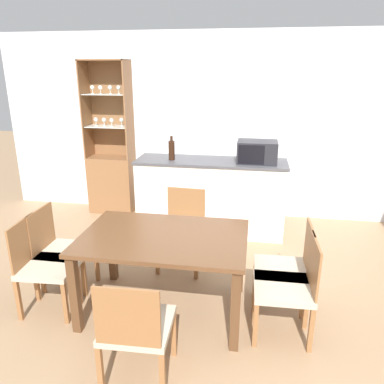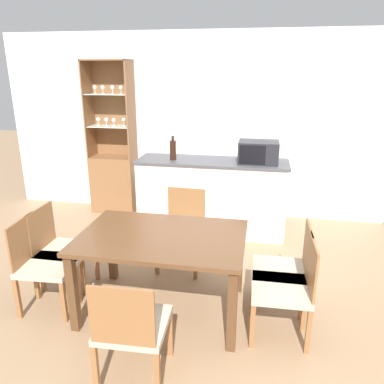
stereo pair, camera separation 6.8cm
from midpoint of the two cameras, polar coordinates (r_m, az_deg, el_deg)
name	(u,v)px [view 2 (the right image)]	position (r m, az deg, el deg)	size (l,w,h in m)	color
ground_plane	(207,324)	(3.37, 2.90, -19.44)	(18.00, 18.00, 0.00)	#A37F5B
wall_back	(236,127)	(5.34, 7.04, 9.74)	(6.80, 0.06, 2.55)	silver
kitchen_counter	(212,196)	(4.87, 3.40, -0.64)	(1.91, 0.57, 0.96)	white
display_cabinet	(114,170)	(5.67, -11.45, 3.31)	(0.65, 0.36, 2.18)	brown
dining_table	(162,246)	(3.23, -3.97, -8.17)	(1.40, 0.94, 0.72)	brown
dining_chair_side_left_near	(44,264)	(3.59, -21.09, -10.14)	(0.48, 0.48, 0.83)	#C1B299
dining_chair_side_left_far	(61,249)	(3.81, -18.91, -8.23)	(0.46, 0.46, 0.83)	#C1B299
dining_chair_head_far	(182,229)	(4.03, -0.99, -5.67)	(0.48, 0.48, 0.83)	#C1B299
dining_chair_side_right_far	(285,270)	(3.37, 14.53, -11.39)	(0.46, 0.46, 0.83)	#C1B299
dining_chair_side_right_near	(287,288)	(3.13, 14.83, -13.91)	(0.47, 0.47, 0.83)	#C1B299
dining_chair_head_near	(132,327)	(2.68, -8.42, -19.65)	(0.47, 0.47, 0.83)	#C1B299
microwave	(258,152)	(4.66, 10.48, 6.01)	(0.48, 0.35, 0.27)	#232328
wine_bottle	(173,150)	(4.74, -2.51, 6.44)	(0.08, 0.08, 0.30)	black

